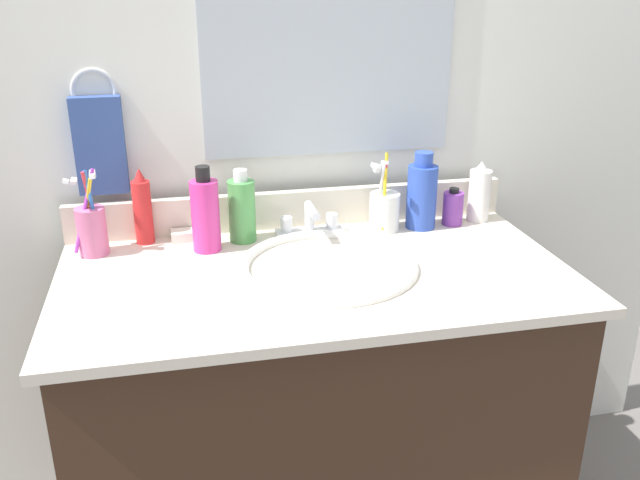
# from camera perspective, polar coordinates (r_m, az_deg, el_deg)

# --- Properties ---
(vanity_cabinet) EXTENTS (1.02, 0.53, 0.72)m
(vanity_cabinet) POSITION_cam_1_polar(r_m,az_deg,el_deg) (1.62, -0.31, -15.06)
(vanity_cabinet) COLOR #382316
(vanity_cabinet) RESTS_ON ground_plane
(countertop) EXTENTS (1.07, 0.58, 0.02)m
(countertop) POSITION_cam_1_polar(r_m,az_deg,el_deg) (1.43, -0.34, -3.04)
(countertop) COLOR beige
(countertop) RESTS_ON vanity_cabinet
(backsplash) EXTENTS (1.07, 0.02, 0.09)m
(backsplash) POSITION_cam_1_polar(r_m,az_deg,el_deg) (1.66, -2.32, 2.62)
(backsplash) COLOR beige
(backsplash) RESTS_ON countertop
(back_wall) EXTENTS (2.17, 0.04, 1.30)m
(back_wall) POSITION_cam_1_polar(r_m,az_deg,el_deg) (1.76, -2.61, -0.95)
(back_wall) COLOR silver
(back_wall) RESTS_ON ground_plane
(mirror_panel) EXTENTS (0.60, 0.01, 0.56)m
(mirror_panel) POSITION_cam_1_polar(r_m,az_deg,el_deg) (1.63, 0.81, 16.90)
(mirror_panel) COLOR #B2BCC6
(towel_ring) EXTENTS (0.10, 0.01, 0.10)m
(towel_ring) POSITION_cam_1_polar(r_m,az_deg,el_deg) (1.61, -18.43, 11.82)
(towel_ring) COLOR silver
(hand_towel) EXTENTS (0.11, 0.04, 0.22)m
(hand_towel) POSITION_cam_1_polar(r_m,az_deg,el_deg) (1.62, -17.99, 7.54)
(hand_towel) COLOR #334C8C
(sink_basin) EXTENTS (0.38, 0.38, 0.11)m
(sink_basin) POSITION_cam_1_polar(r_m,az_deg,el_deg) (1.45, 0.68, -3.42)
(sink_basin) COLOR white
(sink_basin) RESTS_ON countertop
(faucet) EXTENTS (0.16, 0.10, 0.08)m
(faucet) POSITION_cam_1_polar(r_m,az_deg,el_deg) (1.61, -0.86, 1.33)
(faucet) COLOR silver
(faucet) RESTS_ON countertop
(bottle_cream_purple) EXTENTS (0.05, 0.05, 0.09)m
(bottle_cream_purple) POSITION_cam_1_polar(r_m,az_deg,el_deg) (1.70, 11.09, 2.66)
(bottle_cream_purple) COLOR #7A3899
(bottle_cream_purple) RESTS_ON countertop
(bottle_toner_green) EXTENTS (0.06, 0.06, 0.17)m
(bottle_toner_green) POSITION_cam_1_polar(r_m,az_deg,el_deg) (1.57, -6.57, 2.56)
(bottle_toner_green) COLOR #4C9E4C
(bottle_toner_green) RESTS_ON countertop
(bottle_spray_red) EXTENTS (0.04, 0.04, 0.18)m
(bottle_spray_red) POSITION_cam_1_polar(r_m,az_deg,el_deg) (1.60, -14.66, 2.52)
(bottle_spray_red) COLOR red
(bottle_spray_red) RESTS_ON countertop
(bottle_lotion_white) EXTENTS (0.05, 0.05, 0.15)m
(bottle_lotion_white) POSITION_cam_1_polar(r_m,az_deg,el_deg) (1.74, 13.22, 3.80)
(bottle_lotion_white) COLOR white
(bottle_lotion_white) RESTS_ON countertop
(bottle_shampoo_blue) EXTENTS (0.07, 0.07, 0.19)m
(bottle_shampoo_blue) POSITION_cam_1_polar(r_m,az_deg,el_deg) (1.66, 8.53, 3.82)
(bottle_shampoo_blue) COLOR #2D4CB2
(bottle_shampoo_blue) RESTS_ON countertop
(bottle_soap_pink) EXTENTS (0.06, 0.06, 0.19)m
(bottle_soap_pink) POSITION_cam_1_polar(r_m,az_deg,el_deg) (1.52, -9.59, 2.17)
(bottle_soap_pink) COLOR #D8338C
(bottle_soap_pink) RESTS_ON countertop
(cup_white_ceramic) EXTENTS (0.07, 0.08, 0.19)m
(cup_white_ceramic) POSITION_cam_1_polar(r_m,az_deg,el_deg) (1.64, 5.40, 2.59)
(cup_white_ceramic) COLOR white
(cup_white_ceramic) RESTS_ON countertop
(cup_pink) EXTENTS (0.08, 0.07, 0.19)m
(cup_pink) POSITION_cam_1_polar(r_m,az_deg,el_deg) (1.57, -18.61, 0.92)
(cup_pink) COLOR #D16693
(cup_pink) RESTS_ON countertop
(soap_bar) EXTENTS (0.06, 0.04, 0.02)m
(soap_bar) POSITION_cam_1_polar(r_m,az_deg,el_deg) (1.61, -11.23, 0.39)
(soap_bar) COLOR white
(soap_bar) RESTS_ON countertop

